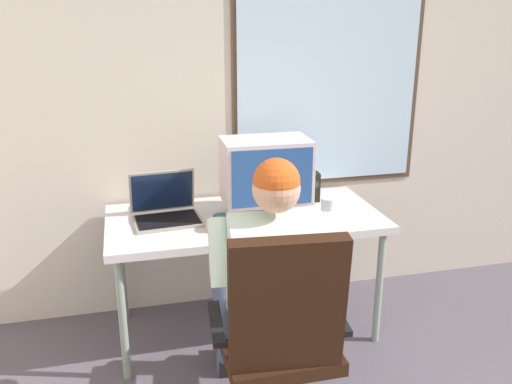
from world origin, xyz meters
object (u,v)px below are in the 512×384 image
(desk, at_px, (245,224))
(person_seated, at_px, (269,283))
(coffee_mug, at_px, (222,223))
(laptop, at_px, (165,207))
(crt_monitor, at_px, (266,171))
(wine_glass, at_px, (328,206))
(desk_speaker, at_px, (314,186))
(office_chair, at_px, (282,331))

(desk, bearing_deg, person_seated, -93.95)
(coffee_mug, bearing_deg, laptop, 137.61)
(crt_monitor, bearing_deg, desk, 177.34)
(wine_glass, bearing_deg, coffee_mug, 179.01)
(desk_speaker, bearing_deg, wine_glass, -96.71)
(desk, xyz_separation_m, laptop, (-0.43, 0.06, 0.12))
(office_chair, relative_size, wine_glass, 7.87)
(wine_glass, xyz_separation_m, coffee_mug, (-0.58, 0.01, -0.05))
(desk, height_order, desk_speaker, desk_speaker)
(crt_monitor, height_order, desk_speaker, crt_monitor)
(desk_speaker, relative_size, coffee_mug, 1.95)
(person_seated, relative_size, coffee_mug, 14.18)
(desk_speaker, height_order, coffee_mug, desk_speaker)
(crt_monitor, xyz_separation_m, laptop, (-0.55, 0.07, -0.18))
(crt_monitor, xyz_separation_m, wine_glass, (0.30, -0.19, -0.16))
(laptop, bearing_deg, desk_speaker, 5.81)
(crt_monitor, bearing_deg, person_seated, -103.42)
(desk, distance_m, office_chair, 0.97)
(laptop, bearing_deg, person_seated, -63.44)
(person_seated, bearing_deg, crt_monitor, 76.58)
(desk, height_order, laptop, laptop)
(desk_speaker, bearing_deg, laptop, -174.19)
(office_chair, bearing_deg, coffee_mug, 96.80)
(office_chair, distance_m, coffee_mug, 0.81)
(desk, bearing_deg, desk_speaker, 18.41)
(laptop, distance_m, desk_speaker, 0.89)
(crt_monitor, bearing_deg, desk_speaker, 24.93)
(office_chair, xyz_separation_m, crt_monitor, (0.19, 0.96, 0.38))
(crt_monitor, distance_m, desk_speaker, 0.41)
(office_chair, distance_m, desk_speaker, 1.25)
(laptop, bearing_deg, wine_glass, -16.70)
(person_seated, distance_m, crt_monitor, 0.78)
(office_chair, height_order, person_seated, person_seated)
(crt_monitor, bearing_deg, wine_glass, -32.11)
(crt_monitor, relative_size, laptop, 1.25)
(desk, height_order, person_seated, person_seated)
(wine_glass, distance_m, desk_speaker, 0.35)
(office_chair, bearing_deg, person_seated, 85.33)
(office_chair, relative_size, crt_monitor, 2.18)
(desk_speaker, xyz_separation_m, coffee_mug, (-0.62, -0.33, -0.05))
(person_seated, bearing_deg, wine_glass, 47.72)
(laptop, distance_m, coffee_mug, 0.36)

